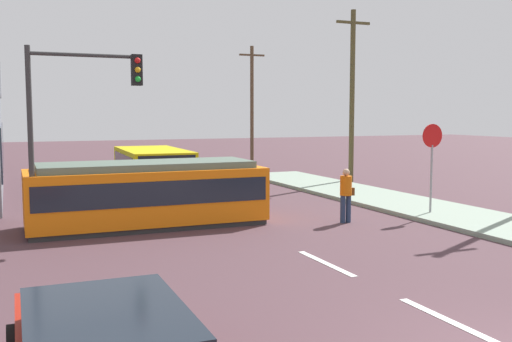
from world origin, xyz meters
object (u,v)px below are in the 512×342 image
Objects in this scene: pedestrian_crossing at (346,192)px; city_bus at (153,167)px; stop_sign at (432,149)px; traffic_light_mast at (77,105)px; streetcar_tram at (147,193)px; utility_pole_far at (252,102)px; utility_pole_mid at (352,94)px.

city_bus is at bearing 111.34° from pedestrian_crossing.
traffic_light_mast is (-10.93, 0.97, 1.38)m from stop_sign.
city_bus is (1.98, 7.73, 0.06)m from streetcar_tram.
streetcar_tram is 23.02m from utility_pole_far.
utility_pole_mid is at bearing 31.44° from streetcar_tram.
streetcar_tram is 6.04m from pedestrian_crossing.
pedestrian_crossing is at bearing -68.66° from city_bus.
utility_pole_mid is at bearing 73.55° from stop_sign.
utility_pole_far is at bearing 82.85° from stop_sign.
streetcar_tram is at bearing 167.11° from stop_sign.
stop_sign is (6.89, -9.76, 1.14)m from city_bus.
streetcar_tram is at bearing -104.35° from city_bus.
utility_pole_mid is at bearing 30.82° from traffic_light_mast.
streetcar_tram reaches higher than city_bus.
utility_pole_far is (11.59, 19.65, 3.12)m from streetcar_tram.
city_bus is 0.75× the size of utility_pole_far.
utility_pole_far is at bearing 51.12° from city_bus.
stop_sign reaches higher than pedestrian_crossing.
streetcar_tram is 1.17× the size of city_bus.
utility_pole_mid reaches higher than pedestrian_crossing.
stop_sign is at bearing -12.89° from streetcar_tram.
utility_pole_far is (0.03, 12.59, -0.19)m from utility_pole_mid.
utility_pole_mid is (11.55, 7.06, 3.32)m from streetcar_tram.
traffic_light_mast is (-2.06, -1.06, 2.58)m from streetcar_tram.
city_bus is at bearing 125.22° from stop_sign.
city_bus is at bearing 65.31° from traffic_light_mast.
stop_sign is 21.93m from utility_pole_far.
pedestrian_crossing is 0.21× the size of utility_pole_far.
traffic_light_mast reaches higher than city_bus.
utility_pole_far is (2.72, 21.68, 1.92)m from stop_sign.
city_bus is 2.05× the size of stop_sign.
utility_pole_far reaches higher than stop_sign.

